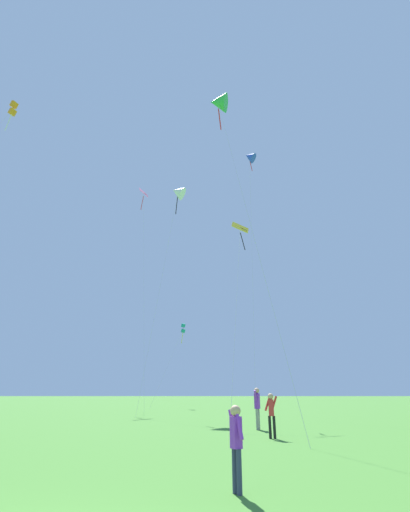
{
  "coord_description": "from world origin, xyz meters",
  "views": [
    {
      "loc": [
        2.25,
        -3.4,
        1.58
      ],
      "look_at": [
        2.01,
        26.56,
        12.48
      ],
      "focal_mm": 26.42,
      "sensor_mm": 36.0,
      "label": 1
    }
  ],
  "objects": [
    {
      "name": "kite_orange_box",
      "position": [
        -17.45,
        27.0,
        28.34
      ],
      "size": [
        3.07,
        12.22,
        29.46
      ],
      "color": "orange",
      "rests_on": "ground_plane"
    },
    {
      "name": "kite_yellow_diamond",
      "position": [
        4.61,
        21.67,
        12.35
      ],
      "size": [
        2.2,
        9.0,
        13.66
      ],
      "color": "yellow",
      "rests_on": "ground_plane"
    },
    {
      "name": "kite_teal_box",
      "position": [
        -0.79,
        42.43,
        8.83
      ],
      "size": [
        3.22,
        5.32,
        9.52
      ],
      "color": "teal",
      "rests_on": "ground_plane"
    },
    {
      "name": "person_near_tree",
      "position": [
        4.51,
        15.25,
        1.08
      ],
      "size": [
        0.35,
        0.55,
        1.79
      ],
      "color": "gray",
      "rests_on": "ground_plane"
    },
    {
      "name": "kite_pink_low",
      "position": [
        -6.45,
        41.75,
        25.94
      ],
      "size": [
        3.82,
        10.68,
        28.24
      ],
      "color": "pink",
      "rests_on": "ground_plane"
    },
    {
      "name": "kite_green_small",
      "position": [
        3.1,
        19.95,
        22.74
      ],
      "size": [
        3.08,
        11.64,
        23.62
      ],
      "color": "green",
      "rests_on": "ground_plane"
    },
    {
      "name": "kite_white_distant",
      "position": [
        -0.82,
        30.58,
        20.93
      ],
      "size": [
        2.7,
        7.39,
        21.82
      ],
      "color": "white",
      "rests_on": "ground_plane"
    },
    {
      "name": "person_foreground_watcher",
      "position": [
        4.6,
        11.77,
        0.94
      ],
      "size": [
        0.5,
        0.21,
        1.56
      ],
      "color": "black",
      "rests_on": "ground_plane"
    },
    {
      "name": "person_child_small",
      "position": [
        2.73,
        3.78,
        0.83
      ],
      "size": [
        0.26,
        0.42,
        1.37
      ],
      "color": "#2D3351",
      "rests_on": "ground_plane"
    },
    {
      "name": "kite_blue_delta",
      "position": [
        7.28,
        34.82,
        28.08
      ],
      "size": [
        2.55,
        9.8,
        28.95
      ],
      "color": "blue",
      "rests_on": "ground_plane"
    }
  ]
}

